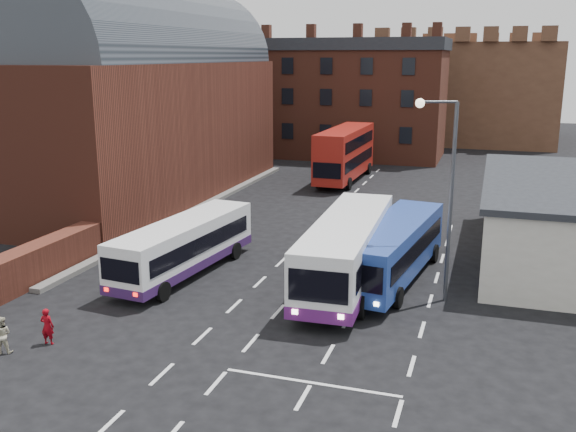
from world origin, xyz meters
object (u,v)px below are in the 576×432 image
(pedestrian_red, at_px, (47,326))
(bus_blue, at_px, (394,247))
(bus_red_double, at_px, (345,153))
(street_lamp, at_px, (445,182))
(bus_white_inbound, at_px, (347,247))
(bus_white_outbound, at_px, (184,243))
(pedestrian_beige, at_px, (2,335))

(pedestrian_red, bearing_deg, bus_blue, -142.01)
(bus_red_double, bearing_deg, street_lamp, 112.71)
(bus_white_inbound, height_order, bus_blue, bus_white_inbound)
(bus_white_outbound, distance_m, bus_red_double, 26.14)
(bus_white_outbound, bearing_deg, bus_red_double, 91.68)
(bus_blue, distance_m, bus_red_double, 25.11)
(pedestrian_beige, bearing_deg, pedestrian_red, -154.50)
(bus_white_outbound, distance_m, pedestrian_beige, 10.20)
(bus_blue, height_order, pedestrian_red, bus_blue)
(bus_red_double, xyz_separation_m, pedestrian_beige, (-4.42, -35.93, -1.70))
(bus_white_inbound, bearing_deg, bus_white_outbound, 4.26)
(bus_white_inbound, bearing_deg, bus_blue, -147.52)
(bus_white_inbound, bearing_deg, pedestrian_beige, 44.28)
(pedestrian_beige, bearing_deg, bus_white_inbound, -154.05)
(bus_blue, height_order, street_lamp, street_lamp)
(bus_white_outbound, relative_size, street_lamp, 1.14)
(bus_white_outbound, xyz_separation_m, bus_blue, (9.92, 2.21, 0.08))
(bus_white_outbound, height_order, street_lamp, street_lamp)
(bus_white_inbound, distance_m, bus_blue, 2.40)
(bus_white_inbound, bearing_deg, pedestrian_red, 44.33)
(bus_white_inbound, bearing_deg, street_lamp, 169.60)
(bus_white_inbound, bearing_deg, bus_red_double, -78.75)
(bus_white_outbound, xyz_separation_m, pedestrian_red, (-1.27, -8.77, -0.88))
(bus_red_double, distance_m, pedestrian_red, 35.02)
(bus_blue, bearing_deg, bus_red_double, -64.47)
(bus_white_outbound, distance_m, bus_blue, 10.17)
(pedestrian_red, distance_m, pedestrian_beige, 1.56)
(bus_red_double, xyz_separation_m, pedestrian_red, (-3.33, -34.82, -1.69))
(bus_red_double, xyz_separation_m, street_lamp, (10.17, -25.83, 2.92))
(street_lamp, bearing_deg, bus_blue, 139.21)
(bus_red_double, bearing_deg, bus_white_inbound, 104.38)
(bus_blue, relative_size, pedestrian_beige, 7.60)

